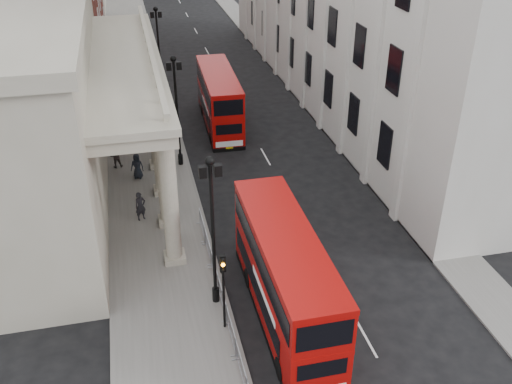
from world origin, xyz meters
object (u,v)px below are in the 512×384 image
lamp_post_south (213,223)px  pedestrian_c (137,166)px  lamp_post_mid (177,104)px  bus_near (285,275)px  traffic_light (223,278)px  bus_far (219,98)px  lamp_post_north (158,45)px  pedestrian_b (115,156)px  pedestrian_a (140,206)px

lamp_post_south → pedestrian_c: size_ratio=4.43×
lamp_post_mid → bus_near: lamp_post_mid is taller
lamp_post_mid → bus_near: bearing=-79.8°
lamp_post_south → traffic_light: size_ratio=1.93×
lamp_post_mid → bus_far: 8.48m
traffic_light → bus_far: bus_far is taller
lamp_post_north → bus_near: 33.94m
lamp_post_north → pedestrian_c: 18.20m
pedestrian_b → pedestrian_c: pedestrian_c is taller
bus_near → traffic_light: bearing=-174.3°
traffic_light → pedestrian_a: bearing=107.5°
lamp_post_mid → lamp_post_south: bearing=-90.0°
pedestrian_b → lamp_post_north: bearing=-110.6°
traffic_light → pedestrian_a: 11.53m
lamp_post_mid → traffic_light: lamp_post_mid is taller
traffic_light → pedestrian_b: size_ratio=2.36×
lamp_post_mid → pedestrian_a: lamp_post_mid is taller
bus_near → pedestrian_b: size_ratio=6.19×
lamp_post_mid → traffic_light: bearing=-89.7°
pedestrian_c → pedestrian_a: bearing=-75.0°
lamp_post_south → lamp_post_north: bearing=90.0°
lamp_post_north → pedestrian_b: 16.56m
lamp_post_south → lamp_post_north: size_ratio=1.00×
pedestrian_b → traffic_light: bearing=101.0°
lamp_post_mid → bus_far: (4.21, 6.94, -2.45)m
bus_near → bus_far: (1.03, 24.65, -0.08)m
lamp_post_mid → traffic_light: size_ratio=1.93×
lamp_post_north → bus_far: size_ratio=0.76×
lamp_post_north → pedestrian_b: lamp_post_north is taller
lamp_post_south → pedestrian_b: (-4.73, 16.61, -3.88)m
traffic_light → pedestrian_c: size_ratio=2.29×
lamp_post_south → pedestrian_a: (-3.31, 8.81, -3.83)m
lamp_post_north → pedestrian_b: bearing=-107.1°
traffic_light → pedestrian_c: (-3.34, 16.52, -2.05)m
traffic_light → pedestrian_b: traffic_light is taller
bus_far → pedestrian_b: 11.05m
lamp_post_mid → pedestrian_c: bearing=-155.3°
traffic_light → lamp_post_mid: bearing=90.3°
bus_far → pedestrian_b: bus_far is taller
traffic_light → bus_near: (3.09, 0.31, -0.56)m
lamp_post_south → lamp_post_mid: size_ratio=1.00×
lamp_post_mid → pedestrian_b: 6.15m
lamp_post_south → bus_far: 23.45m
lamp_post_mid → pedestrian_b: lamp_post_mid is taller
lamp_post_south → lamp_post_mid: (0.00, 16.00, 0.00)m
traffic_light → bus_far: (4.11, 24.96, -0.65)m
bus_far → pedestrian_a: size_ratio=5.72×
lamp_post_north → pedestrian_a: 23.74m
bus_far → traffic_light: bearing=-97.4°
bus_far → pedestrian_c: bearing=-129.5°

